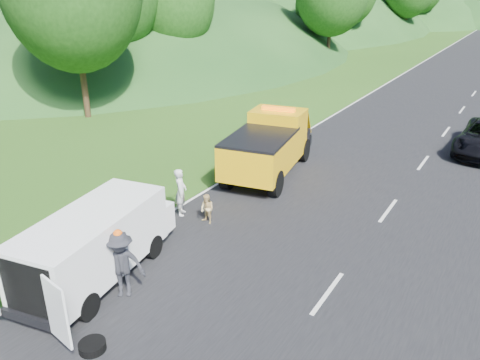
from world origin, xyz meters
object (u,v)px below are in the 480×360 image
Objects in this scene: white_van at (97,241)px; worker at (125,295)px; tow_truck at (269,145)px; suitcase at (149,196)px; child at (207,223)px; spare_tire at (93,350)px; woman at (182,214)px.

worker is at bearing -22.94° from white_van.
white_van is at bearing -101.42° from tow_truck.
suitcase is (-3.41, 4.78, 0.31)m from worker.
tow_truck is 5.56m from child.
tow_truck reaches higher than child.
child is 1.71× the size of spare_tire.
worker is (0.95, -10.00, -1.35)m from tow_truck.
woman is at bearing 86.50° from white_van.
white_van reaches higher than child.
suitcase is (-2.45, -5.22, -1.04)m from tow_truck.
tow_truck is at bearing 78.41° from white_van.
white_van is at bearing 133.46° from spare_tire.
child is at bearing -95.19° from tow_truck.
white_van is 4.56m from child.
tow_truck is at bearing 105.41° from child.
tow_truck is 10.86× the size of suitcase.
worker is at bearing -94.49° from tow_truck.
woman is 2.80× the size of spare_tire.
suitcase is 0.98× the size of spare_tire.
worker is (1.20, -0.27, -1.19)m from white_van.
woman is 7.10m from spare_tire.
tow_truck is at bearing 61.41° from worker.
child is at bearing 101.99° from spare_tire.
white_van is 5.09m from suitcase.
worker reaches higher than woman.
spare_tire is at bearing -57.39° from suitcase.
suitcase is at bearing 122.61° from spare_tire.
tow_truck reaches higher than white_van.
suitcase is at bearing 56.46° from woman.
tow_truck reaches higher than worker.
child is at bearing 70.77° from white_van.
woman is at bearing -172.04° from child.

